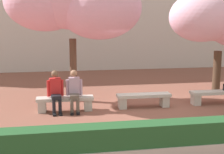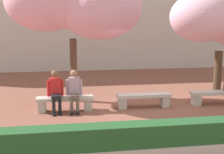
{
  "view_description": "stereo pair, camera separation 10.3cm",
  "coord_description": "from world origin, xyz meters",
  "px_view_note": "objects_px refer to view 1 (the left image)",
  "views": [
    {
      "loc": [
        -2.72,
        -9.52,
        2.74
      ],
      "look_at": [
        -1.01,
        0.2,
        1.0
      ],
      "focal_mm": 50.0,
      "sensor_mm": 36.0,
      "label": 1
    },
    {
      "loc": [
        -2.62,
        -9.53,
        2.74
      ],
      "look_at": [
        -1.01,
        0.2,
        1.0
      ],
      "focal_mm": 50.0,
      "sensor_mm": 36.0,
      "label": 2
    }
  ],
  "objects_px": {
    "stone_bench_center": "(216,95)",
    "person_seated_right": "(74,89)",
    "stone_bench_west_end": "(65,102)",
    "cherry_tree_main": "(73,2)",
    "stone_bench_near_west": "(144,98)",
    "person_seated_left": "(56,90)"
  },
  "relations": [
    {
      "from": "stone_bench_center",
      "to": "person_seated_right",
      "type": "xyz_separation_m",
      "value": [
        -4.76,
        -0.05,
        0.4
      ]
    },
    {
      "from": "stone_bench_center",
      "to": "person_seated_right",
      "type": "distance_m",
      "value": 4.78
    },
    {
      "from": "stone_bench_west_end",
      "to": "cherry_tree_main",
      "type": "distance_m",
      "value": 3.36
    },
    {
      "from": "stone_bench_near_west",
      "to": "cherry_tree_main",
      "type": "xyz_separation_m",
      "value": [
        -2.16,
        1.26,
        3.09
      ]
    },
    {
      "from": "stone_bench_center",
      "to": "cherry_tree_main",
      "type": "distance_m",
      "value": 5.76
    },
    {
      "from": "stone_bench_near_west",
      "to": "stone_bench_center",
      "type": "xyz_separation_m",
      "value": [
        2.53,
        0.0,
        0.0
      ]
    },
    {
      "from": "stone_bench_center",
      "to": "person_seated_left",
      "type": "distance_m",
      "value": 5.35
    },
    {
      "from": "person_seated_left",
      "to": "stone_bench_near_west",
      "type": "bearing_deg",
      "value": 1.09
    },
    {
      "from": "person_seated_left",
      "to": "cherry_tree_main",
      "type": "distance_m",
      "value": 3.07
    },
    {
      "from": "person_seated_left",
      "to": "cherry_tree_main",
      "type": "bearing_deg",
      "value": 63.85
    },
    {
      "from": "stone_bench_near_west",
      "to": "person_seated_left",
      "type": "xyz_separation_m",
      "value": [
        -2.81,
        -0.05,
        0.4
      ]
    },
    {
      "from": "person_seated_right",
      "to": "stone_bench_near_west",
      "type": "bearing_deg",
      "value": 1.37
    },
    {
      "from": "stone_bench_west_end",
      "to": "person_seated_right",
      "type": "relative_size",
      "value": 1.37
    },
    {
      "from": "stone_bench_west_end",
      "to": "stone_bench_center",
      "type": "bearing_deg",
      "value": 0.0
    },
    {
      "from": "stone_bench_west_end",
      "to": "person_seated_right",
      "type": "distance_m",
      "value": 0.49
    },
    {
      "from": "stone_bench_near_west",
      "to": "person_seated_right",
      "type": "height_order",
      "value": "person_seated_right"
    },
    {
      "from": "stone_bench_near_west",
      "to": "stone_bench_center",
      "type": "bearing_deg",
      "value": 0.0
    },
    {
      "from": "stone_bench_center",
      "to": "person_seated_right",
      "type": "bearing_deg",
      "value": -179.36
    },
    {
      "from": "stone_bench_west_end",
      "to": "person_seated_left",
      "type": "relative_size",
      "value": 1.37
    },
    {
      "from": "stone_bench_near_west",
      "to": "person_seated_left",
      "type": "distance_m",
      "value": 2.84
    },
    {
      "from": "stone_bench_west_end",
      "to": "stone_bench_near_west",
      "type": "distance_m",
      "value": 2.53
    },
    {
      "from": "stone_bench_near_west",
      "to": "stone_bench_center",
      "type": "relative_size",
      "value": 1.0
    }
  ]
}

